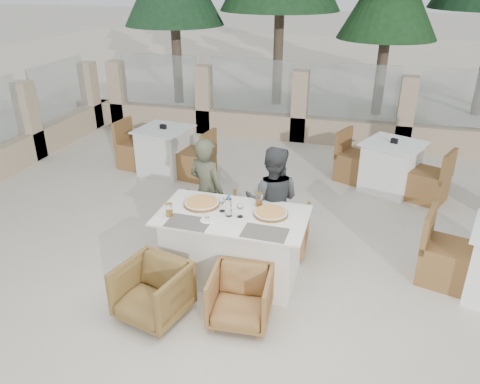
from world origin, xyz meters
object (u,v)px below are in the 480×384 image
(armchair_far_left, at_px, (210,220))
(armchair_far_right, at_px, (282,229))
(beer_glass_left, at_px, (169,210))
(beer_glass_right, at_px, (259,200))
(wine_glass_near, at_px, (240,209))
(wine_glass_centre, at_px, (222,204))
(olive_dish, at_px, (207,219))
(bg_table_a, at_px, (165,151))
(bg_table_b, at_px, (391,167))
(pizza_left, at_px, (202,203))
(pizza_right, at_px, (271,213))
(armchair_near_right, at_px, (240,297))
(dining_table, at_px, (233,245))
(water_bottle, at_px, (229,206))
(diner_left, at_px, (207,191))
(diner_right, at_px, (272,202))
(armchair_near_left, at_px, (152,291))

(armchair_far_left, height_order, armchair_far_right, armchair_far_left)
(beer_glass_left, bearing_deg, beer_glass_right, 29.34)
(wine_glass_near, bearing_deg, wine_glass_centre, 161.99)
(wine_glass_centre, height_order, olive_dish, wine_glass_centre)
(bg_table_a, distance_m, bg_table_b, 3.67)
(pizza_left, bearing_deg, bg_table_a, 122.48)
(pizza_right, xyz_separation_m, armchair_near_right, (-0.11, -0.81, -0.52))
(dining_table, bearing_deg, water_bottle, -128.46)
(wine_glass_near, distance_m, olive_dish, 0.36)
(pizza_right, height_order, wine_glass_near, wine_glass_near)
(water_bottle, height_order, diner_left, diner_left)
(olive_dish, relative_size, armchair_near_right, 0.19)
(water_bottle, relative_size, beer_glass_right, 1.52)
(armchair_far_right, bearing_deg, armchair_near_right, 81.93)
(armchair_far_left, relative_size, diner_left, 0.49)
(dining_table, relative_size, armchair_far_left, 2.39)
(pizza_right, relative_size, diner_left, 0.27)
(wine_glass_near, height_order, diner_left, diner_left)
(olive_dish, height_order, diner_right, diner_right)
(wine_glass_near, xyz_separation_m, diner_right, (0.22, 0.62, -0.18))
(wine_glass_centre, xyz_separation_m, diner_right, (0.44, 0.55, -0.18))
(beer_glass_left, relative_size, beer_glass_right, 0.93)
(wine_glass_centre, xyz_separation_m, bg_table_a, (-1.83, 2.54, -0.48))
(beer_glass_right, height_order, diner_left, diner_left)
(wine_glass_near, xyz_separation_m, armchair_far_left, (-0.57, 0.66, -0.56))
(pizza_left, xyz_separation_m, pizza_right, (0.79, -0.02, -0.00))
(wine_glass_near, bearing_deg, dining_table, 163.03)
(wine_glass_centre, distance_m, armchair_far_right, 1.03)
(pizza_left, height_order, bg_table_a, pizza_left)
(pizza_right, height_order, armchair_far_left, pizza_right)
(armchair_far_left, bearing_deg, armchair_near_left, 71.67)
(water_bottle, relative_size, armchair_far_left, 0.35)
(pizza_left, distance_m, bg_table_a, 2.94)
(beer_glass_left, relative_size, armchair_far_left, 0.22)
(armchair_far_right, distance_m, armchair_near_right, 1.40)
(wine_glass_centre, bearing_deg, water_bottle, -39.17)
(olive_dish, xyz_separation_m, diner_right, (0.52, 0.80, -0.11))
(dining_table, bearing_deg, olive_dish, -136.77)
(armchair_far_right, bearing_deg, wine_glass_centre, 46.75)
(bg_table_a, relative_size, bg_table_b, 1.00)
(dining_table, distance_m, diner_right, 0.73)
(pizza_right, xyz_separation_m, armchair_near_left, (-0.96, -0.98, -0.51))
(pizza_right, height_order, diner_right, diner_right)
(beer_glass_right, relative_size, diner_left, 0.11)
(armchair_near_left, bearing_deg, olive_dish, 76.58)
(wine_glass_near, height_order, beer_glass_right, wine_glass_near)
(diner_left, bearing_deg, olive_dish, 130.24)
(beer_glass_right, relative_size, bg_table_a, 0.09)
(armchair_far_right, distance_m, bg_table_b, 2.52)
(pizza_left, height_order, armchair_near_right, pizza_left)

